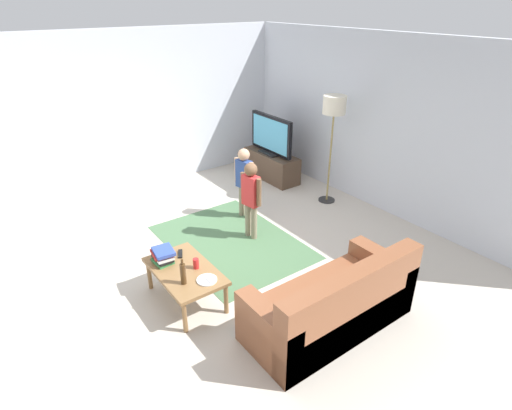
{
  "coord_description": "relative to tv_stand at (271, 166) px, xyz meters",
  "views": [
    {
      "loc": [
        4.01,
        -2.31,
        3.13
      ],
      "look_at": [
        0.0,
        0.6,
        0.65
      ],
      "focal_mm": 29.29,
      "sensor_mm": 36.0,
      "label": 1
    }
  ],
  "objects": [
    {
      "name": "child_center",
      "position": [
        1.57,
        -1.59,
        0.44
      ],
      "size": [
        0.38,
        0.18,
        1.14
      ],
      "color": "gray",
      "rests_on": "ground"
    },
    {
      "name": "wall_left",
      "position": [
        -1.16,
        -2.3,
        1.11
      ],
      "size": [
        0.12,
        6.0,
        2.7
      ],
      "primitive_type": "cube",
      "color": "silver",
      "rests_on": "ground"
    },
    {
      "name": "child_near_tv",
      "position": [
        1.0,
        -1.31,
        0.43
      ],
      "size": [
        0.37,
        0.18,
        1.12
      ],
      "color": "gray",
      "rests_on": "ground"
    },
    {
      "name": "tv_remote",
      "position": [
        2.0,
        -2.91,
        0.19
      ],
      "size": [
        0.17,
        0.12,
        0.02
      ],
      "primitive_type": "cube",
      "rotation": [
        0.0,
        0.0,
        -0.47
      ],
      "color": "black",
      "rests_on": "coffee_table"
    },
    {
      "name": "couch",
      "position": [
        3.62,
        -2.0,
        0.05
      ],
      "size": [
        0.8,
        1.8,
        0.86
      ],
      "color": "brown",
      "rests_on": "ground"
    },
    {
      "name": "soda_can",
      "position": [
        2.35,
        -2.89,
        0.24
      ],
      "size": [
        0.07,
        0.07,
        0.12
      ],
      "primitive_type": "cylinder",
      "color": "red",
      "rests_on": "coffee_table"
    },
    {
      "name": "bottle",
      "position": [
        2.52,
        -3.13,
        0.3
      ],
      "size": [
        0.06,
        0.06,
        0.3
      ],
      "color": "#4C3319",
      "rests_on": "coffee_table"
    },
    {
      "name": "coffee_table",
      "position": [
        2.3,
        -3.01,
        0.13
      ],
      "size": [
        1.0,
        0.6,
        0.42
      ],
      "color": "olive",
      "rests_on": "ground"
    },
    {
      "name": "area_rug",
      "position": [
        1.53,
        -1.91,
        -0.24
      ],
      "size": [
        2.2,
        1.6,
        0.01
      ],
      "primitive_type": "cube",
      "color": "#4C724C",
      "rests_on": "ground"
    },
    {
      "name": "ground",
      "position": [
        1.84,
        -2.3,
        -0.24
      ],
      "size": [
        7.8,
        7.8,
        0.0
      ],
      "primitive_type": "plane",
      "color": "beige"
    },
    {
      "name": "floor_lamp",
      "position": [
        1.35,
        0.15,
        1.3
      ],
      "size": [
        0.36,
        0.36,
        1.78
      ],
      "color": "#262626",
      "rests_on": "ground"
    },
    {
      "name": "plate",
      "position": [
        2.62,
        -2.91,
        0.18
      ],
      "size": [
        0.22,
        0.22,
        0.02
      ],
      "color": "white",
      "rests_on": "coffee_table"
    },
    {
      "name": "tv",
      "position": [
        0.0,
        -0.02,
        0.6
      ],
      "size": [
        1.1,
        0.28,
        0.71
      ],
      "color": "black",
      "rests_on": "tv_stand"
    },
    {
      "name": "tv_stand",
      "position": [
        0.0,
        0.0,
        0.0
      ],
      "size": [
        1.2,
        0.44,
        0.5
      ],
      "color": "#4C3828",
      "rests_on": "ground"
    },
    {
      "name": "book_stack",
      "position": [
        2.02,
        -3.14,
        0.26
      ],
      "size": [
        0.31,
        0.26,
        0.16
      ],
      "color": "#388C4C",
      "rests_on": "coffee_table"
    },
    {
      "name": "wall_back",
      "position": [
        1.84,
        0.7,
        1.11
      ],
      "size": [
        6.0,
        0.12,
        2.7
      ],
      "primitive_type": "cube",
      "color": "silver",
      "rests_on": "ground"
    }
  ]
}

